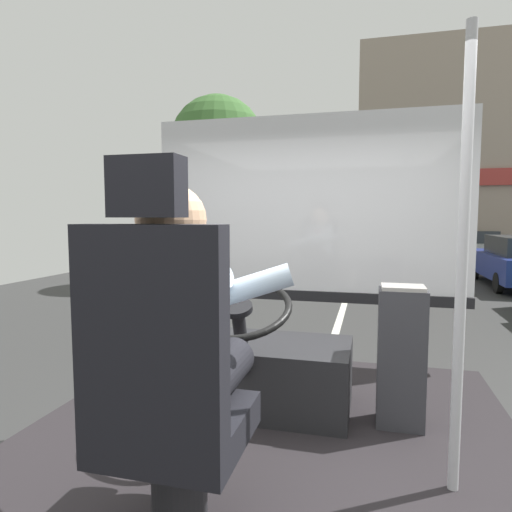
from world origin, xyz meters
name	(u,v)px	position (x,y,z in m)	size (l,w,h in m)	color
ground	(348,293)	(0.00, 8.80, -0.02)	(18.00, 44.00, 0.06)	#303030
driver_seat	(167,392)	(-0.14, -0.61, 1.24)	(0.48, 0.48, 1.33)	black
bus_driver	(180,329)	(-0.14, -0.49, 1.43)	(0.75, 0.58, 0.79)	black
steering_console	(257,371)	(-0.14, 0.59, 0.90)	(1.10, 0.96, 0.80)	black
handrail_pole	(462,265)	(0.86, 0.02, 1.63)	(0.04, 0.04, 1.91)	#B7B7BC
fare_box	(401,356)	(0.68, 0.58, 1.06)	(0.25, 0.21, 0.78)	#333338
windshield_panel	(306,229)	(0.00, 1.62, 1.72)	(2.50, 0.08, 1.48)	silver
street_tree	(218,144)	(-3.52, 9.46, 3.74)	(2.49, 2.49, 5.02)	#4C3828
parked_car_silver	(470,246)	(4.29, 16.96, 0.66)	(1.85, 4.04, 1.28)	silver
parked_car_white	(441,238)	(3.86, 21.52, 0.74)	(1.77, 4.44, 1.44)	silver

